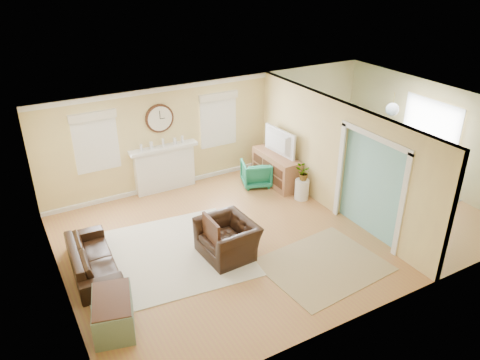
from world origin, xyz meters
name	(u,v)px	position (x,y,z in m)	size (l,w,h in m)	color
floor	(278,226)	(0.00, 0.00, 0.00)	(9.00, 9.00, 0.00)	#AD6F45
wall_back	(216,129)	(0.00, 3.00, 1.30)	(9.00, 0.02, 2.60)	tan
wall_front	(387,245)	(0.00, -3.00, 1.30)	(9.00, 0.02, 2.60)	tan
wall_left	(54,230)	(-4.50, 0.00, 1.30)	(0.02, 6.00, 2.60)	tan
wall_right	(431,135)	(4.50, 0.00, 1.30)	(0.02, 6.00, 2.60)	tan
ceiling	(283,113)	(0.00, 0.00, 2.60)	(9.00, 6.00, 0.02)	white
partition	(330,152)	(1.51, 0.28, 1.36)	(0.17, 6.00, 2.60)	tan
fireplace	(165,167)	(-1.50, 2.88, 0.60)	(1.70, 0.30, 1.17)	white
wall_clock	(160,118)	(-1.50, 2.97, 1.85)	(0.70, 0.07, 0.70)	#47281C
window_left	(95,138)	(-3.05, 2.95, 1.66)	(1.05, 0.13, 1.42)	white
window_right	(218,116)	(0.05, 2.95, 1.66)	(1.05, 0.13, 1.42)	white
french_doors	(428,143)	(4.45, 0.00, 1.10)	(0.06, 1.70, 2.20)	white
pendant	(392,109)	(3.00, 0.00, 2.20)	(0.30, 0.30, 0.55)	gold
rug_cream	(165,255)	(-2.57, 0.18, 0.01)	(3.14, 2.72, 0.02)	beige
rug_jute	(323,265)	(-0.03, -1.61, 0.01)	(2.21, 1.81, 0.01)	tan
rug_grey	(379,186)	(3.31, 0.33, 0.01)	(2.48, 3.10, 0.01)	slate
sofa	(92,258)	(-3.92, 0.39, 0.28)	(1.93, 0.76, 0.56)	black
eames_chair	(228,239)	(-1.46, -0.37, 0.36)	(1.11, 0.97, 0.72)	black
green_chair	(256,173)	(0.61, 1.97, 0.33)	(0.70, 0.72, 0.65)	#1F7C5D
trunk	(113,313)	(-3.98, -1.25, 0.29)	(0.84, 1.12, 0.57)	gray
credenza	(276,169)	(1.10, 1.81, 0.40)	(0.53, 1.55, 0.80)	#9B6947
tv	(276,142)	(1.09, 1.81, 1.13)	(1.15, 0.15, 0.66)	black
garden_stool	(302,189)	(1.19, 0.79, 0.25)	(0.34, 0.34, 0.50)	white
potted_plant	(303,173)	(1.19, 0.79, 0.69)	(0.34, 0.30, 0.38)	#337F33
dining_table	(381,174)	(3.31, 0.33, 0.34)	(1.95, 1.09, 0.69)	#47281C
dining_chair_n	(351,153)	(3.24, 1.42, 0.55)	(0.42, 0.42, 0.94)	slate
dining_chair_s	(415,181)	(3.39, -0.67, 0.56)	(0.45, 0.45, 0.96)	slate
dining_chair_w	(363,175)	(2.64, 0.27, 0.52)	(0.39, 0.39, 0.89)	white
dining_chair_e	(400,163)	(3.90, 0.29, 0.55)	(0.51, 0.51, 0.93)	slate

